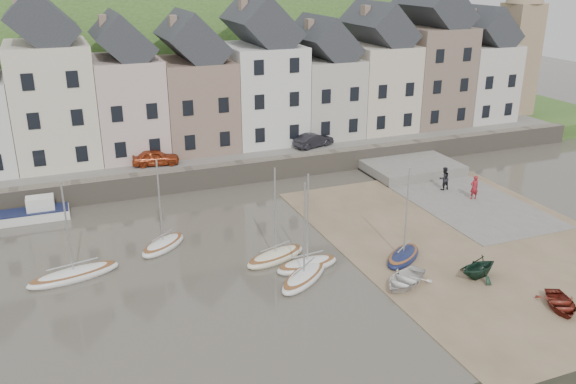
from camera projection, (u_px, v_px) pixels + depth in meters
name	position (u px, v px, depth m)	size (l,w,h in m)	color
ground	(325.00, 271.00, 36.37)	(160.00, 160.00, 0.00)	#4A433A
quay_land	(197.00, 131.00, 63.88)	(90.00, 30.00, 1.50)	#325120
quay_street	(228.00, 154.00, 53.61)	(70.00, 7.00, 0.10)	slate
seawall	(240.00, 172.00, 50.81)	(70.00, 1.20, 1.80)	slate
beach	(474.00, 241.00, 40.17)	(18.00, 26.00, 0.06)	brown
slipway	(451.00, 193.00, 48.50)	(8.00, 18.00, 0.12)	slate
hillside	(129.00, 208.00, 93.10)	(134.40, 84.00, 84.00)	#325120
townhouse_terrace	(233.00, 81.00, 55.22)	(61.05, 8.00, 13.93)	silver
church_spire	(521.00, 27.00, 65.28)	(4.00, 4.00, 18.00)	#997F60
sailboat_0	(74.00, 275.00, 35.40)	(5.60, 2.58, 6.32)	white
sailboat_1	(163.00, 245.00, 39.16)	(3.89, 3.62, 6.32)	white
sailboat_2	(275.00, 256.00, 37.62)	(4.63, 2.84, 6.32)	beige
sailboat_3	(307.00, 264.00, 36.58)	(4.20, 1.87, 6.32)	white
sailboat_4	(304.00, 277.00, 35.15)	(4.50, 4.01, 6.32)	white
sailboat_5	(403.00, 256.00, 37.64)	(3.91, 3.46, 6.32)	#151C42
motorboat_2	(32.00, 213.00, 43.41)	(5.45, 1.85, 1.70)	white
rowboat_white	(405.00, 280.00, 34.53)	(2.41, 3.38, 0.70)	silver
rowboat_green	(479.00, 266.00, 35.30)	(2.27, 2.63, 1.39)	#153123
rowboat_red	(561.00, 303.00, 32.18)	(2.08, 2.92, 0.60)	maroon
person_red	(474.00, 187.00, 46.89)	(0.70, 0.46, 1.92)	maroon
person_dark	(444.00, 178.00, 48.84)	(0.93, 0.73, 1.92)	black
car_left	(156.00, 157.00, 50.23)	(1.55, 3.85, 1.31)	#993516
car_right	(314.00, 140.00, 55.25)	(1.35, 3.88, 1.28)	black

